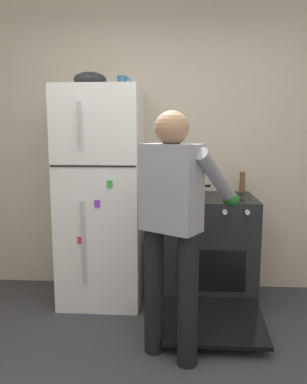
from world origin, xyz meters
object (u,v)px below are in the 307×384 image
Objects in this scene: red_pot at (191,190)px; pepper_mill at (242,182)px; stove_range at (209,251)px; coffee_mug at (123,82)px; person_cook at (175,214)px; mixing_bowl at (90,80)px; refrigerator at (102,196)px.

pepper_mill is (0.46, 0.25, 0.04)m from red_pot.
stove_range is at bearing 11.30° from red_pot.
coffee_mug reaches higher than stove_range.
person_cook is 5.91× the size of mixing_bowl.
refrigerator is 0.98m from mixing_bowl.
stove_range is 0.68m from pepper_mill.
refrigerator is at bearing -170.71° from pepper_mill.
stove_range is 0.56m from red_pot.
red_pot is 1.71× the size of pepper_mill.
red_pot is 1.07m from coffee_mug.
pepper_mill is 1.58m from mixing_bowl.
person_cook is 14.28× the size of coffee_mug.
person_cook is 0.83m from red_pot.
red_pot is 1.19× the size of mixing_bowl.
red_pot is (-0.16, -0.03, 0.53)m from stove_range.
coffee_mug is 1.36m from pepper_mill.
stove_range is at bearing -143.99° from pepper_mill.
pepper_mill is 0.70× the size of mixing_bowl.
red_pot is 1.24m from mixing_bowl.
pepper_mill reaches higher than red_pot.
refrigerator is 6.78× the size of mixing_bowl.
refrigerator is at bearing -164.60° from coffee_mug.
person_cook is 1.38m from coffee_mug.
refrigerator reaches higher than stove_range.
refrigerator is 1.24m from pepper_mill.
pepper_mill is at bearing 36.01° from stove_range.
mixing_bowl reaches higher than person_cook.
pepper_mill is at bearing 28.52° from red_pot.
coffee_mug reaches higher than red_pot.
person_cook is at bearing -63.60° from coffee_mug.
refrigerator is 1.49× the size of stove_range.
mixing_bowl is (-0.84, 0.05, 0.91)m from red_pot.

